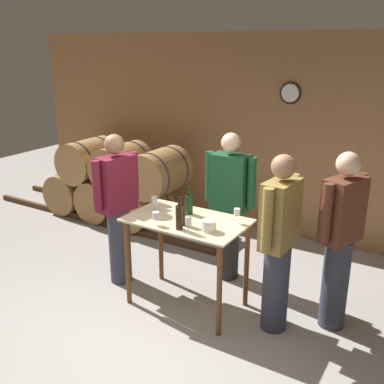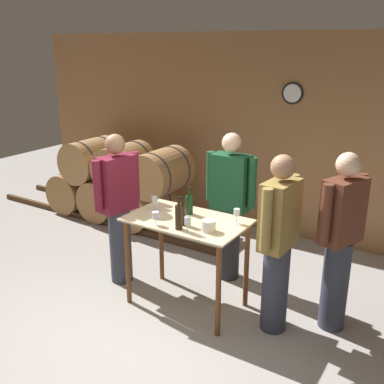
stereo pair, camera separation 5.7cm
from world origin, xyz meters
name	(u,v)px [view 2 (the right image)]	position (x,y,z in m)	size (l,w,h in m)	color
ground_plane	(156,334)	(0.00, 0.00, 0.00)	(14.00, 14.00, 0.00)	#9E9993
back_wall	(280,137)	(0.00, 2.84, 1.35)	(8.40, 0.08, 2.70)	#996B42
barrel_rack	(117,182)	(-2.20, 2.02, 0.57)	(4.11, 0.78, 1.19)	#4C331E
tasting_table	(187,236)	(-0.03, 0.59, 0.75)	(1.16, 0.70, 0.93)	beige
wine_bottle_far_left	(189,204)	(-0.09, 0.72, 1.03)	(0.08, 0.08, 0.28)	black
wine_bottle_left	(182,214)	(0.00, 0.46, 1.04)	(0.07, 0.07, 0.28)	black
wine_bottle_center	(179,216)	(0.04, 0.35, 1.06)	(0.07, 0.07, 0.31)	black
wine_glass_near_left	(155,201)	(-0.44, 0.62, 1.04)	(0.06, 0.06, 0.15)	silver
wine_glass_near_center	(156,216)	(-0.20, 0.32, 1.03)	(0.07, 0.07, 0.13)	silver
wine_glass_near_right	(188,221)	(0.15, 0.32, 1.04)	(0.06, 0.06, 0.15)	silver
wine_glass_far_side	(237,213)	(0.42, 0.75, 1.04)	(0.06, 0.06, 0.15)	silver
ice_bucket	(209,226)	(0.29, 0.45, 0.98)	(0.13, 0.13, 0.11)	white
person_host	(118,207)	(-0.92, 0.61, 0.88)	(0.29, 0.58, 1.67)	#333847
person_visitor_with_scarf	(278,242)	(0.87, 0.67, 0.88)	(0.25, 0.59, 1.67)	#333847
person_visitor_bearded	(230,204)	(0.06, 1.31, 0.88)	(0.59, 0.24, 1.67)	#232328
person_visitor_near_door	(340,240)	(1.33, 0.99, 0.89)	(0.34, 0.56, 1.68)	#333847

